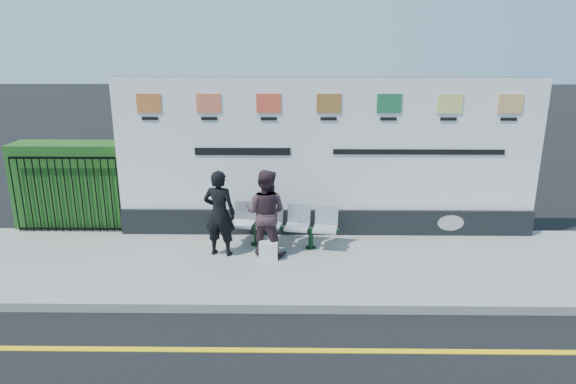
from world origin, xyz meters
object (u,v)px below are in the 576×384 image
Objects in this scene: billboard at (327,169)px; woman_left at (220,213)px; bench at (283,236)px; woman_right at (266,213)px.

billboard is 2.27m from woman_left.
billboard reaches higher than woman_left.
bench is 0.73m from woman_right.
billboard is at bearing 50.18° from bench.
woman_right is at bearing -136.66° from billboard.
woman_left is 0.99× the size of woman_right.
bench is 1.26× the size of woman_right.
billboard is 1.63m from woman_right.
woman_left is at bearing -150.52° from billboard.
woman_right is at bearing -121.36° from bench.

